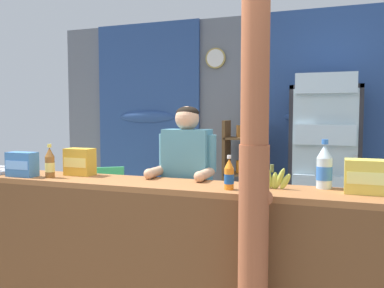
% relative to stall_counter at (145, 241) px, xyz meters
% --- Properties ---
extents(ground_plane, '(7.42, 7.42, 0.00)m').
position_rel_stall_counter_xyz_m(ground_plane, '(0.03, 0.71, -0.59)').
color(ground_plane, gray).
extents(back_wall_curtained, '(4.93, 0.22, 2.66)m').
position_rel_stall_counter_xyz_m(back_wall_curtained, '(0.02, 2.47, 0.78)').
color(back_wall_curtained, slate).
rests_on(back_wall_curtained, ground).
extents(stall_counter, '(3.06, 0.44, 0.98)m').
position_rel_stall_counter_xyz_m(stall_counter, '(0.00, 0.00, 0.00)').
color(stall_counter, '#935B33').
rests_on(stall_counter, ground).
extents(timber_post, '(0.19, 0.17, 2.59)m').
position_rel_stall_counter_xyz_m(timber_post, '(0.81, -0.26, 0.65)').
color(timber_post, '#995133').
rests_on(timber_post, ground).
extents(drink_fridge, '(0.70, 0.66, 1.87)m').
position_rel_stall_counter_xyz_m(drink_fridge, '(1.12, 1.96, 0.44)').
color(drink_fridge, '#232328').
rests_on(drink_fridge, ground).
extents(bottle_shelf_rack, '(0.48, 0.28, 1.40)m').
position_rel_stall_counter_xyz_m(bottle_shelf_rack, '(0.23, 2.13, 0.14)').
color(bottle_shelf_rack, brown).
rests_on(bottle_shelf_rack, ground).
extents(plastic_lawn_chair, '(0.61, 0.61, 0.86)m').
position_rel_stall_counter_xyz_m(plastic_lawn_chair, '(-1.18, 1.40, -0.09)').
color(plastic_lawn_chair, '#4CC675').
rests_on(plastic_lawn_chair, ground).
extents(shopkeeper, '(0.47, 0.42, 1.53)m').
position_rel_stall_counter_xyz_m(shopkeeper, '(0.13, 0.47, 0.37)').
color(shopkeeper, '#28282D').
rests_on(shopkeeper, ground).
extents(soda_bottle_water, '(0.10, 0.10, 0.32)m').
position_rel_stall_counter_xyz_m(soda_bottle_water, '(1.17, 0.26, 0.53)').
color(soda_bottle_water, silver).
rests_on(soda_bottle_water, stall_counter).
extents(soda_bottle_orange_soda, '(0.06, 0.06, 0.22)m').
position_rel_stall_counter_xyz_m(soda_bottle_orange_soda, '(0.60, 0.01, 0.49)').
color(soda_bottle_orange_soda, orange).
rests_on(soda_bottle_orange_soda, stall_counter).
extents(soda_bottle_iced_tea, '(0.07, 0.07, 0.26)m').
position_rel_stall_counter_xyz_m(soda_bottle_iced_tea, '(-0.81, 0.02, 0.50)').
color(soda_bottle_iced_tea, brown).
rests_on(soda_bottle_iced_tea, stall_counter).
extents(snack_box_biscuit, '(0.23, 0.12, 0.19)m').
position_rel_stall_counter_xyz_m(snack_box_biscuit, '(-1.05, -0.01, 0.49)').
color(snack_box_biscuit, '#3D75B7').
rests_on(snack_box_biscuit, stall_counter).
extents(snack_box_instant_noodle, '(0.24, 0.16, 0.21)m').
position_rel_stall_counter_xyz_m(snack_box_instant_noodle, '(1.41, 0.17, 0.50)').
color(snack_box_instant_noodle, '#EAD14C').
rests_on(snack_box_instant_noodle, stall_counter).
extents(snack_box_choco_powder, '(0.22, 0.14, 0.21)m').
position_rel_stall_counter_xyz_m(snack_box_choco_powder, '(-0.67, 0.20, 0.50)').
color(snack_box_choco_powder, gold).
rests_on(snack_box_choco_powder, stall_counter).
extents(banana_bunch, '(0.27, 0.06, 0.16)m').
position_rel_stall_counter_xyz_m(banana_bunch, '(0.85, 0.14, 0.46)').
color(banana_bunch, '#B7C647').
rests_on(banana_bunch, stall_counter).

